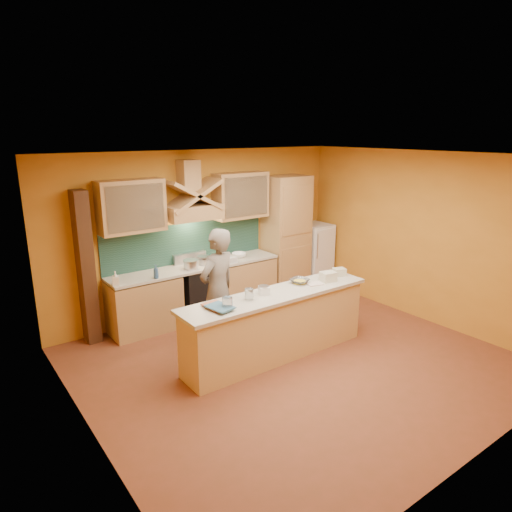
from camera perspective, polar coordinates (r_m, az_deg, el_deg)
floor at (r=6.53m, az=4.90°, el=-13.02°), size 5.50×5.00×0.01m
ceiling at (r=5.75m, az=5.54°, el=12.33°), size 5.50×5.00×0.01m
wall_back at (r=7.97m, az=-6.76°, el=2.99°), size 5.50×0.02×2.80m
wall_front at (r=4.55m, az=26.70°, el=-8.32°), size 5.50×0.02×2.80m
wall_left at (r=4.73m, az=-20.85°, el=-6.73°), size 0.02×5.00×2.80m
wall_right at (r=8.03m, az=20.12°, el=2.23°), size 0.02×5.00×2.80m
base_cabinet_left at (r=7.47m, az=-13.76°, el=-6.00°), size 1.10×0.60×0.86m
base_cabinet_right at (r=8.32m, az=-1.63°, el=-3.32°), size 1.10×0.60×0.86m
counter_top at (r=7.70m, az=-7.47°, el=-1.33°), size 3.00×0.62×0.04m
stove at (r=7.84m, az=-7.36°, el=-4.48°), size 0.60×0.58×0.90m
backsplash at (r=7.85m, az=-8.57°, el=1.61°), size 3.00×0.03×0.70m
range_hood at (r=7.53m, az=-7.90°, el=5.48°), size 0.92×0.50×0.24m
hood_chimney at (r=7.54m, az=-8.44°, el=9.92°), size 0.30×0.30×0.50m
upper_cabinet_left at (r=7.16m, az=-15.32°, el=6.02°), size 1.00×0.35×0.80m
upper_cabinet_right at (r=8.08m, az=-1.93°, el=7.58°), size 1.00×0.35×0.80m
pantry_column at (r=8.71m, az=3.76°, el=2.44°), size 0.80×0.60×2.30m
fridge at (r=9.32m, az=7.25°, el=0.04°), size 0.58×0.60×1.30m
trim_column_left at (r=7.14m, az=-20.51°, el=-1.45°), size 0.20×0.30×2.30m
island_body at (r=6.48m, az=2.55°, el=-8.86°), size 2.80×0.55×0.88m
island_top at (r=6.30m, az=2.60°, el=-4.88°), size 2.90×0.62×0.05m
person at (r=6.56m, az=-4.81°, el=-4.26°), size 0.75×0.59×1.80m
pot_large at (r=7.51m, az=-8.16°, el=-1.21°), size 0.23×0.23×0.14m
pot_small at (r=7.73m, az=-6.57°, el=-0.73°), size 0.22×0.22×0.13m
soap_bottle_a at (r=6.93m, az=-17.15°, el=-2.72°), size 0.12×0.13×0.21m
soap_bottle_b at (r=7.11m, az=-12.40°, el=-1.92°), size 0.12×0.12×0.21m
bowl_back at (r=8.12m, az=-2.13°, el=0.12°), size 0.30×0.30×0.08m
dish_rack at (r=7.78m, az=-3.62°, el=-0.52°), size 0.29×0.24×0.10m
book_lower at (r=5.75m, az=-6.02°, el=-6.56°), size 0.28×0.35×0.03m
book_upper at (r=5.65m, az=-5.48°, el=-6.74°), size 0.30×0.38×0.03m
jar_large at (r=5.72m, az=-3.59°, el=-5.94°), size 0.17×0.17×0.15m
jar_small at (r=6.02m, az=-0.86°, el=-4.81°), size 0.15×0.15×0.15m
kitchen_scale at (r=6.22m, az=0.99°, el=-4.33°), size 0.17×0.17×0.11m
mixing_bowl at (r=6.70m, az=5.48°, el=-3.14°), size 0.31×0.31×0.07m
cloth at (r=6.69m, az=7.35°, el=-3.47°), size 0.26×0.22×0.01m
grocery_bag_a at (r=6.84m, az=9.01°, el=-2.55°), size 0.24×0.21×0.14m
grocery_bag_b at (r=7.14m, az=10.36°, el=-1.97°), size 0.22×0.19×0.11m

